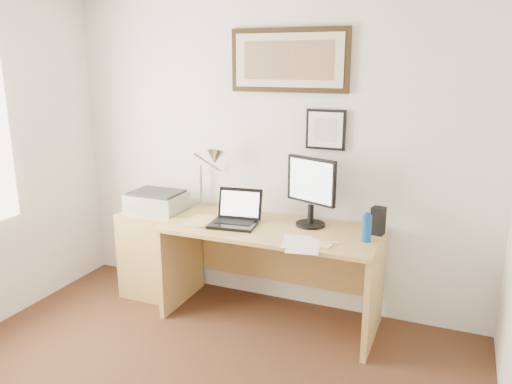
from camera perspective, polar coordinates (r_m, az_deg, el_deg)
The scene contains 17 objects.
wall_back at distance 3.97m, azimuth 1.66°, elevation 4.65°, with size 3.50×0.02×2.50m, color white.
side_cabinet at distance 4.35m, azimuth -11.44°, elevation -6.85°, with size 0.50×0.40×0.73m, color #B18B4A.
water_bottle at distance 3.48m, azimuth 12.54°, elevation -4.09°, with size 0.06×0.06×0.18m, color #0B4995.
bottle_cap at distance 3.45m, azimuth 12.63°, elevation -2.48°, with size 0.03×0.03×0.02m, color #0B4995.
speaker at distance 3.63m, azimuth 13.77°, elevation -3.22°, with size 0.09×0.08×0.20m, color black.
paper_sheet_a at distance 3.43m, azimuth 4.69°, elevation -5.69°, with size 0.19×0.27×0.00m, color white.
paper_sheet_b at distance 3.35m, azimuth 5.48°, elevation -6.14°, with size 0.21×0.30×0.00m, color white.
sticky_pad at distance 3.37m, azimuth 7.87°, elevation -6.06°, with size 0.09×0.09×0.01m, color #F3D573.
marker_pen at distance 3.42m, azimuth 8.19°, elevation -5.74°, with size 0.02×0.02×0.14m, color white.
book at distance 3.88m, azimuth -7.58°, elevation -3.20°, with size 0.18×0.25×0.02m, color #D3B663.
desk at distance 3.86m, azimuth 2.15°, elevation -6.99°, with size 1.60×0.70×0.75m.
laptop at distance 3.76m, azimuth -2.35°, elevation -2.87°, with size 0.37×0.33×0.26m.
lcd_monitor at distance 3.68m, azimuth 6.31°, elevation 0.41°, with size 0.40×0.22×0.52m.
printer at distance 4.19m, azimuth -11.27°, elevation -1.13°, with size 0.44×0.34×0.18m.
desk_lamp at distance 3.98m, azimuth -4.84°, elevation 3.71°, with size 0.29×0.27×0.53m.
picture_large at distance 3.83m, azimuth 3.75°, elevation 14.79°, with size 0.92×0.04×0.47m.
picture_small at distance 3.78m, azimuth 7.97°, elevation 7.07°, with size 0.30×0.03×0.30m.
Camera 1 is at (1.39, -1.65, 1.94)m, focal length 35.00 mm.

